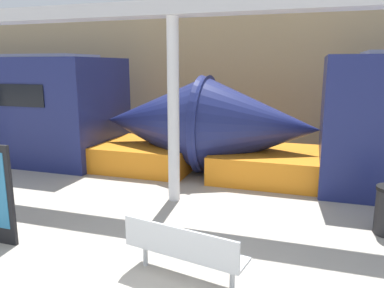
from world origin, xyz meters
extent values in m
cube|color=tan|center=(0.00, 10.28, 2.50)|extent=(56.00, 0.20, 5.00)
cone|color=navy|center=(0.47, 6.54, 1.32)|extent=(3.08, 2.63, 2.63)
cube|color=orange|center=(0.77, 6.54, 0.35)|extent=(2.77, 2.46, 0.70)
cone|color=navy|center=(-2.38, 6.54, 1.32)|extent=(3.08, 2.63, 2.63)
cube|color=orange|center=(-2.68, 6.54, 0.35)|extent=(2.77, 2.46, 0.70)
cube|color=#ADB2B7|center=(0.26, 1.34, 0.41)|extent=(1.77, 0.76, 0.04)
cube|color=#ADB2B7|center=(0.22, 1.15, 0.62)|extent=(1.69, 0.37, 0.39)
cylinder|color=#ADB2B7|center=(-0.42, 1.47, 0.19)|extent=(0.07, 0.07, 0.39)
cylinder|color=#ADB2B7|center=(0.93, 1.21, 0.19)|extent=(0.07, 0.07, 0.39)
cylinder|color=silver|center=(-0.98, 4.19, 1.92)|extent=(0.25, 0.25, 3.84)
cube|color=#B7B7BC|center=(-0.98, 4.19, 3.98)|extent=(28.00, 0.60, 0.28)
camera|label=1|loc=(1.77, -3.09, 2.87)|focal=35.00mm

